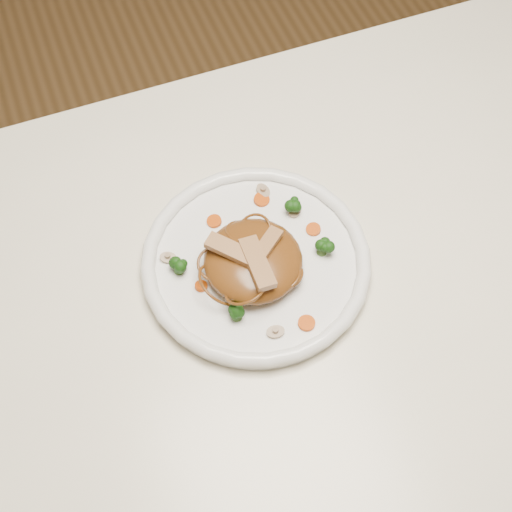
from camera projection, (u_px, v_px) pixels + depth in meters
name	position (u px, v px, depth m)	size (l,w,h in m)	color
ground	(291.00, 433.00, 1.62)	(4.00, 4.00, 0.00)	#55391D
table	(309.00, 299.00, 1.06)	(1.20, 0.80, 0.75)	beige
plate	(256.00, 264.00, 0.97)	(0.31, 0.31, 0.02)	white
noodle_mound	(253.00, 260.00, 0.94)	(0.13, 0.13, 0.04)	brown
chicken_a	(266.00, 246.00, 0.92)	(0.06, 0.02, 0.01)	tan
chicken_b	(231.00, 250.00, 0.91)	(0.07, 0.02, 0.01)	tan
chicken_c	(257.00, 263.00, 0.90)	(0.08, 0.02, 0.01)	tan
broccoli_0	(295.00, 205.00, 0.99)	(0.03, 0.03, 0.03)	#19470E
broccoli_1	(178.00, 266.00, 0.94)	(0.02, 0.02, 0.03)	#19470E
broccoli_2	(237.00, 312.00, 0.91)	(0.02, 0.02, 0.03)	#19470E
broccoli_3	(322.00, 247.00, 0.96)	(0.03, 0.03, 0.03)	#19470E
carrot_0	(262.00, 200.00, 1.01)	(0.02, 0.02, 0.01)	#D14F07
carrot_1	(201.00, 286.00, 0.94)	(0.02, 0.02, 0.01)	#D14F07
carrot_2	(313.00, 229.00, 0.99)	(0.02, 0.02, 0.01)	#D14F07
carrot_3	(214.00, 221.00, 0.99)	(0.02, 0.02, 0.01)	#D14F07
carrot_4	(307.00, 323.00, 0.91)	(0.02, 0.02, 0.01)	#D14F07
mushroom_0	(275.00, 332.00, 0.90)	(0.02, 0.02, 0.01)	gray
mushroom_1	(295.00, 211.00, 1.00)	(0.02, 0.02, 0.01)	gray
mushroom_2	(168.00, 258.00, 0.96)	(0.02, 0.02, 0.01)	gray
mushroom_3	(263.00, 191.00, 1.02)	(0.02, 0.02, 0.01)	gray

